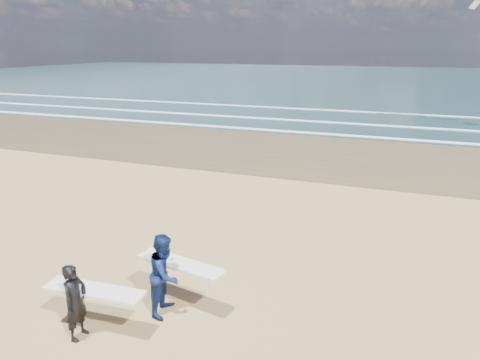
% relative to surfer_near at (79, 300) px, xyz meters
% --- Properties ---
extents(surfer_near, '(2.23, 0.99, 1.67)m').
position_rel_surfer_near_xyz_m(surfer_near, '(0.00, 0.00, 0.00)').
color(surfer_near, black).
rests_on(surfer_near, ground).
extents(surfer_far, '(2.26, 1.29, 1.91)m').
position_rel_surfer_near_xyz_m(surfer_far, '(1.25, 1.42, 0.11)').
color(surfer_far, '#0D1D4B').
rests_on(surfer_far, ground).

